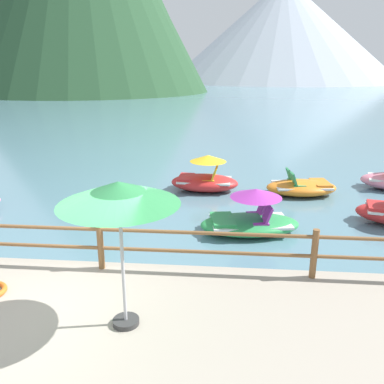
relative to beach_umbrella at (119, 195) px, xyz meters
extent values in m
plane|color=slate|center=(-0.89, 40.13, -2.45)|extent=(200.00, 200.00, 0.00)
cylinder|color=brown|center=(-0.89, 1.68, -1.57)|extent=(0.12, 0.12, 0.95)
cylinder|color=brown|center=(3.08, 1.68, -1.57)|extent=(0.12, 0.12, 0.95)
cylinder|color=brown|center=(-0.89, 1.68, -1.24)|extent=(23.80, 0.07, 0.07)
cylinder|color=brown|center=(-0.89, 1.68, -1.62)|extent=(23.80, 0.07, 0.07)
cylinder|color=#B2B2B7|center=(0.00, 0.00, -1.05)|extent=(0.05, 0.05, 2.00)
cone|color=#338E4C|center=(0.00, 0.00, 0.03)|extent=(1.70, 1.70, 0.32)
cylinder|color=#333333|center=(0.00, 0.00, -2.01)|extent=(0.40, 0.40, 0.08)
ellipsoid|color=orange|center=(3.96, 8.03, -2.20)|extent=(2.47, 1.63, 0.48)
cube|color=silver|center=(3.96, 8.03, -2.12)|extent=(1.93, 1.33, 0.06)
cube|color=#339956|center=(3.82, 7.73, -2.05)|extent=(0.44, 0.44, 0.08)
cube|color=#339956|center=(3.64, 7.71, -1.83)|extent=(0.25, 0.42, 0.43)
cube|color=#339956|center=(3.76, 8.28, -2.05)|extent=(0.44, 0.44, 0.08)
cube|color=#339956|center=(3.58, 8.26, -1.83)|extent=(0.25, 0.42, 0.43)
cube|color=orange|center=(4.60, 8.10, -2.06)|extent=(0.62, 1.01, 0.12)
cube|color=red|center=(5.63, 5.66, -1.99)|extent=(0.75, 0.93, 0.12)
ellipsoid|color=green|center=(2.09, 4.63, -2.23)|extent=(2.75, 1.77, 0.44)
cube|color=silver|center=(2.09, 4.63, -2.15)|extent=(2.15, 1.44, 0.06)
cube|color=purple|center=(2.23, 4.93, -2.08)|extent=(0.46, 0.46, 0.08)
cube|color=purple|center=(2.41, 4.96, -1.86)|extent=(0.27, 0.43, 0.43)
cube|color=purple|center=(2.32, 4.39, -2.08)|extent=(0.46, 0.46, 0.08)
cube|color=purple|center=(2.50, 4.41, -1.86)|extent=(0.27, 0.43, 0.43)
cube|color=green|center=(1.39, 4.51, -2.09)|extent=(0.71, 1.04, 0.12)
cone|color=purple|center=(2.21, 4.65, -1.38)|extent=(1.50, 1.50, 0.22)
ellipsoid|color=red|center=(0.71, 8.20, -2.17)|extent=(2.38, 1.43, 0.56)
cube|color=silver|center=(0.71, 8.20, -2.07)|extent=(1.86, 1.17, 0.06)
cube|color=yellow|center=(0.89, 8.45, -2.00)|extent=(0.42, 0.42, 0.08)
cube|color=yellow|center=(1.07, 8.44, -1.78)|extent=(0.23, 0.41, 0.43)
cube|color=yellow|center=(0.87, 7.93, -2.00)|extent=(0.42, 0.42, 0.08)
cube|color=yellow|center=(1.05, 7.92, -1.78)|extent=(0.23, 0.41, 0.43)
cube|color=red|center=(0.07, 8.23, -2.01)|extent=(0.56, 0.94, 0.12)
cone|color=yellow|center=(0.82, 8.19, -1.30)|extent=(1.31, 1.31, 0.22)
cone|color=#284C2D|center=(-14.33, 70.46, 9.04)|extent=(22.44, 22.44, 22.97)
cone|color=#A8B2C1|center=(15.44, 112.56, 10.70)|extent=(62.37, 62.37, 26.29)
camera|label=1|loc=(1.45, -5.07, 1.67)|focal=37.46mm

